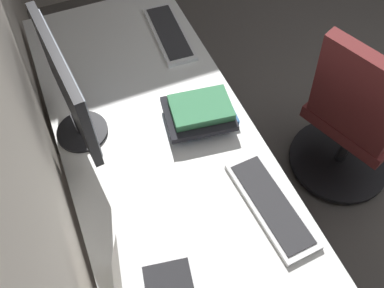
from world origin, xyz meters
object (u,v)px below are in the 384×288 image
Objects in this scene: monitor_primary at (68,89)px; drawer_pedestal at (138,137)px; keyboard_spare at (169,33)px; office_chair at (354,122)px; book_stack_near at (200,113)px; keyboard_main at (271,204)px.

drawer_pedestal is at bearing -54.52° from monitor_primary.
keyboard_spare is 0.44× the size of office_chair.
drawer_pedestal is at bearing 130.20° from keyboard_spare.
book_stack_near is at bearing 82.14° from office_chair.
book_stack_near is at bearing -105.10° from monitor_primary.
drawer_pedestal is 1.63× the size of keyboard_spare.
keyboard_spare is at bearing -7.27° from book_stack_near.
keyboard_main is (-0.74, -0.29, 0.39)m from drawer_pedestal.
monitor_primary is 0.53× the size of office_chair.
drawer_pedestal is 0.72× the size of office_chair.
office_chair is at bearing -63.97° from keyboard_main.
monitor_primary reaches higher than keyboard_main.
office_chair is (-0.40, -0.99, 0.11)m from drawer_pedestal.
book_stack_near is 0.31× the size of office_chair.
keyboard_spare is (0.24, -0.28, 0.39)m from drawer_pedestal.
keyboard_spare reaches higher than drawer_pedestal.
monitor_primary is at bearing 128.10° from keyboard_spare.
monitor_primary is (-0.17, 0.24, 0.63)m from drawer_pedestal.
monitor_primary is 0.70m from keyboard_spare.
keyboard_main is at bearing 116.03° from office_chair.
book_stack_near reaches higher than keyboard_spare.
monitor_primary is at bearing 125.48° from drawer_pedestal.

